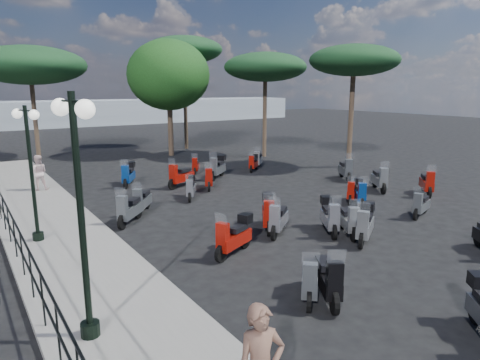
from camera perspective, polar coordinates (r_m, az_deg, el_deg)
ground at (r=15.27m, az=3.33°, el=-5.36°), size 120.00×120.00×0.00m
sidewalk at (r=15.44m, az=-23.75°, el=-5.92°), size 3.00×30.00×0.15m
railing at (r=14.89m, az=-28.80°, el=-3.77°), size 0.04×26.04×1.10m
lamp_post_0 at (r=7.83m, az=-20.55°, el=-2.96°), size 0.47×1.29×4.41m
lamp_post_1 at (r=13.71m, az=-26.12°, el=1.77°), size 0.60×1.12×3.98m
pedestrian_far at (r=20.86m, az=-25.31°, el=0.89°), size 0.87×0.74×1.57m
scooter_1 at (r=9.80m, az=9.30°, el=-12.99°), size 1.23×1.28×1.33m
scooter_2 at (r=12.06m, az=-0.82°, el=-7.61°), size 1.62×0.92×1.37m
scooter_3 at (r=15.17m, az=-14.54°, el=-3.91°), size 1.33×1.37×1.43m
scooter_4 at (r=16.34m, az=-12.93°, el=-2.80°), size 1.13×1.37×1.33m
scooter_5 at (r=21.04m, az=-14.66°, el=0.64°), size 1.10×1.56×1.40m
scooter_6 at (r=9.80m, az=11.63°, el=-12.85°), size 1.06×1.59×1.43m
scooter_7 at (r=13.58m, az=16.34°, el=-5.75°), size 1.58×1.12×1.42m
scooter_8 at (r=14.12m, az=11.87°, el=-4.84°), size 1.11×1.56×1.40m
scooter_9 at (r=14.17m, az=3.76°, el=-4.48°), size 1.20×1.56×1.44m
scooter_10 at (r=18.10m, az=-6.57°, el=-1.14°), size 0.95×1.33×1.19m
scooter_11 at (r=20.30m, az=-7.91°, el=0.46°), size 1.72×0.97×1.47m
scooter_13 at (r=14.01m, az=14.28°, el=-5.35°), size 1.01×1.49×1.35m
scooter_14 at (r=13.72m, az=5.14°, el=-5.34°), size 1.44×1.17×1.39m
scooter_15 at (r=19.80m, az=-4.17°, el=0.11°), size 0.98×1.51×1.34m
scooter_16 at (r=23.48m, az=-5.94°, el=1.86°), size 0.92×1.30×1.19m
scooter_18 at (r=16.84m, az=22.97°, el=-3.15°), size 1.50×0.70×1.23m
scooter_19 at (r=17.64m, az=15.69°, el=-1.73°), size 1.22×1.34×1.31m
scooter_20 at (r=18.10m, az=14.76°, el=-1.60°), size 1.30×0.91×1.19m
scooter_21 at (r=22.08m, az=-3.00°, el=1.64°), size 1.54×1.34×1.49m
scooter_22 at (r=24.10m, az=1.83°, el=2.28°), size 1.22×1.10×1.20m
scooter_25 at (r=20.39m, az=18.12°, el=0.01°), size 1.18×1.57×1.47m
scooter_26 at (r=20.35m, az=23.66°, el=-0.46°), size 1.39×1.34×1.45m
scooter_27 at (r=22.36m, az=13.88°, el=1.30°), size 1.11×1.62×1.47m
scooter_28 at (r=25.09m, az=2.43°, el=2.67°), size 1.22×1.23×1.30m
broadleaf_tree at (r=29.79m, az=-9.49°, el=13.62°), size 5.50×5.50×7.77m
pine_0 at (r=33.23m, az=-7.48°, el=16.79°), size 5.70×5.70×8.34m
pine_1 at (r=29.04m, az=3.40°, el=14.77°), size 5.46×5.46×6.89m
pine_2 at (r=30.61m, az=-26.23°, el=13.54°), size 6.88×6.88×7.18m
pine_3 at (r=25.64m, az=14.96°, el=15.10°), size 5.04×5.04×6.99m
distant_hills at (r=57.35m, az=-25.20°, el=7.97°), size 70.00×8.00×3.00m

